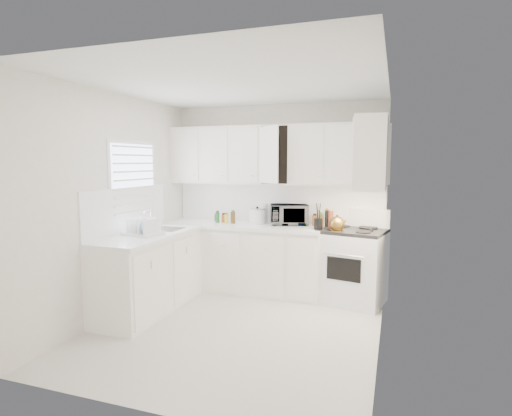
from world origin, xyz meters
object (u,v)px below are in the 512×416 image
at_px(stove, 352,256).
at_px(utensil_crock, 318,216).
at_px(dish_rack, 143,225).
at_px(microwave, 289,212).
at_px(rice_cooker, 257,215).
at_px(tea_kettle, 337,223).

relative_size(stove, utensil_crock, 3.50).
bearing_deg(dish_rack, utensil_crock, 37.92).
bearing_deg(microwave, rice_cooker, 167.62).
distance_m(microwave, utensil_crock, 0.53).
bearing_deg(tea_kettle, dish_rack, -135.80).
xyz_separation_m(stove, utensil_crock, (-0.42, -0.13, 0.52)).
distance_m(stove, rice_cooker, 1.40).
xyz_separation_m(tea_kettle, utensil_crock, (-0.24, 0.03, 0.07)).
bearing_deg(dish_rack, rice_cooker, 60.97).
relative_size(rice_cooker, dish_rack, 0.57).
relative_size(microwave, utensil_crock, 1.44).
xyz_separation_m(microwave, utensil_crock, (0.45, -0.28, 0.00)).
relative_size(microwave, dish_rack, 1.19).
relative_size(utensil_crock, dish_rack, 0.83).
height_order(tea_kettle, dish_rack, dish_rack).
relative_size(stove, dish_rack, 2.90).
bearing_deg(microwave, utensil_crock, -51.07).
distance_m(rice_cooker, dish_rack, 1.62).
bearing_deg(rice_cooker, stove, 4.73).
distance_m(tea_kettle, microwave, 0.77).
xyz_separation_m(rice_cooker, utensil_crock, (0.89, -0.22, 0.05)).
distance_m(stove, utensil_crock, 0.68).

